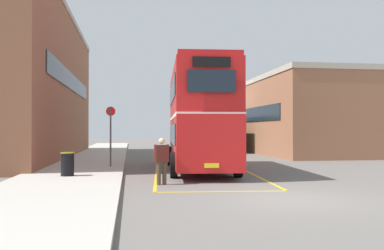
{
  "coord_description": "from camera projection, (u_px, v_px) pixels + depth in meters",
  "views": [
    {
      "loc": [
        -4.22,
        -11.06,
        1.89
      ],
      "look_at": [
        -0.97,
        11.13,
        2.14
      ],
      "focal_mm": 39.73,
      "sensor_mm": 36.0,
      "label": 1
    }
  ],
  "objects": [
    {
      "name": "ground_plane",
      "position": [
        200.0,
        161.0,
        25.78
      ],
      "size": [
        135.6,
        135.6,
        0.0
      ],
      "primitive_type": "plane",
      "color": "#66605B"
    },
    {
      "name": "sidewalk_left",
      "position": [
        94.0,
        158.0,
        27.21
      ],
      "size": [
        4.0,
        57.6,
        0.14
      ],
      "primitive_type": "cube",
      "color": "#B2ADA3",
      "rests_on": "ground"
    },
    {
      "name": "brick_building_left",
      "position": [
        18.0,
        85.0,
        28.06
      ],
      "size": [
        7.09,
        23.67,
        9.63
      ],
      "color": "brown",
      "rests_on": "ground"
    },
    {
      "name": "depot_building_right",
      "position": [
        291.0,
        116.0,
        34.64
      ],
      "size": [
        6.76,
        17.49,
        5.99
      ],
      "color": "#9E6647",
      "rests_on": "ground"
    },
    {
      "name": "double_decker_bus",
      "position": [
        199.0,
        116.0,
        19.79
      ],
      "size": [
        3.33,
        9.99,
        4.75
      ],
      "color": "black",
      "rests_on": "ground"
    },
    {
      "name": "single_deck_bus",
      "position": [
        217.0,
        133.0,
        36.92
      ],
      "size": [
        2.71,
        8.1,
        3.02
      ],
      "color": "black",
      "rests_on": "ground"
    },
    {
      "name": "pedestrian_boarding",
      "position": [
        162.0,
        158.0,
        14.56
      ],
      "size": [
        0.53,
        0.32,
        1.61
      ],
      "color": "#473828",
      "rests_on": "ground"
    },
    {
      "name": "litter_bin",
      "position": [
        67.0,
        164.0,
        16.08
      ],
      "size": [
        0.52,
        0.52,
        0.89
      ],
      "color": "black",
      "rests_on": "sidewalk_left"
    },
    {
      "name": "bus_stop_sign",
      "position": [
        111.0,
        131.0,
        20.15
      ],
      "size": [
        0.44,
        0.13,
        2.85
      ],
      "color": "#4C4C51",
      "rests_on": "sidewalk_left"
    },
    {
      "name": "bay_marking_yellow",
      "position": [
        205.0,
        174.0,
        17.91
      ],
      "size": [
        5.03,
        12.13,
        0.01
      ],
      "color": "gold",
      "rests_on": "ground"
    }
  ]
}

